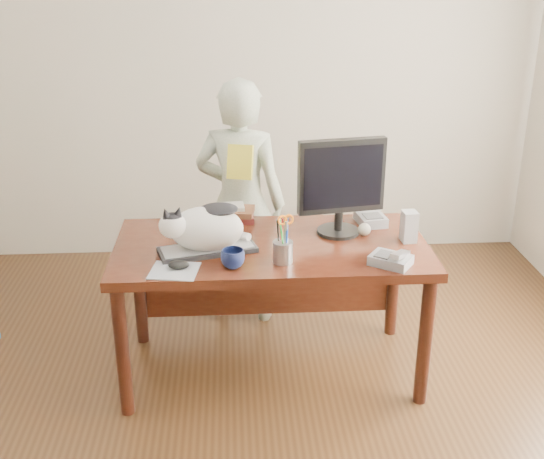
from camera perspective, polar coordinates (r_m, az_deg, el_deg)
The scene contains 16 objects.
room at distance 2.71m, azimuth 0.72°, elevation 5.40°, with size 4.50×4.50×4.50m.
desk at distance 3.62m, azimuth -0.13°, elevation -2.87°, with size 1.60×0.80×0.75m.
keyboard at distance 3.40m, azimuth -5.42°, elevation -1.66°, with size 0.51×0.30×0.03m.
cat at distance 3.35m, azimuth -5.74°, elevation 0.20°, with size 0.46×0.32×0.27m.
monitor at distance 3.52m, azimuth 5.82°, elevation 3.99°, with size 0.46×0.26×0.52m.
pen_cup at distance 3.26m, azimuth 0.92°, elevation -1.66°, with size 0.12×0.12×0.24m.
mousepad at distance 3.22m, azimuth -8.18°, elevation -3.44°, with size 0.25×0.23×0.00m.
mouse at distance 3.23m, azimuth -7.82°, elevation -2.95°, with size 0.11×0.08×0.04m.
coffee_mug at distance 3.22m, azimuth -3.30°, elevation -2.45°, with size 0.11×0.11×0.09m, color #0E1538.
phone at distance 3.29m, azimuth 9.97°, elevation -2.47°, with size 0.23×0.22×0.09m.
speaker at distance 3.56m, azimuth 11.39°, elevation 0.25°, with size 0.08×0.09×0.16m.
baseball at distance 3.61m, azimuth 7.74°, elevation 0.01°, with size 0.07×0.07×0.07m.
book_stack at distance 3.79m, azimuth -3.27°, elevation 1.34°, with size 0.24×0.19×0.09m.
calculator at distance 3.78m, azimuth 8.26°, elevation 0.89°, with size 0.16×0.20×0.06m.
person at distance 4.07m, azimuth -2.65°, elevation 2.24°, with size 0.54×0.36×1.49m, color silver.
held_book at distance 3.81m, azimuth -2.68°, elevation 5.66°, with size 0.16×0.12×0.20m.
Camera 1 is at (-0.20, -2.59, 2.14)m, focal length 45.00 mm.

